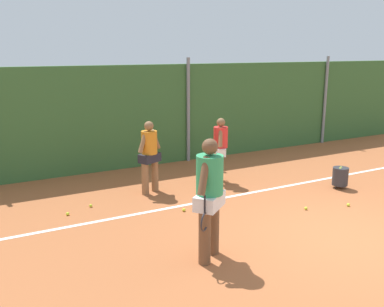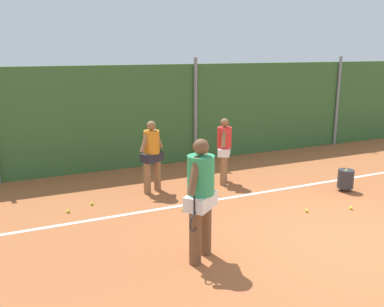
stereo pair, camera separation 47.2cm
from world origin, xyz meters
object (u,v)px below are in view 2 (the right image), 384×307
player_backcourt_far (152,153)px  tennis_ball_3 (183,210)px  tennis_ball_4 (307,211)px  tennis_ball_1 (92,204)px  tennis_ball_6 (351,208)px  tennis_ball_2 (68,211)px  player_foreground_near (201,193)px  player_midcourt (224,147)px  ball_hopper (346,179)px

player_backcourt_far → tennis_ball_3: 1.67m
player_backcourt_far → tennis_ball_4: 3.55m
tennis_ball_1 → tennis_ball_6: same height
player_backcourt_far → tennis_ball_2: bearing=170.6°
player_foreground_near → player_backcourt_far: size_ratio=1.16×
tennis_ball_3 → tennis_ball_6: same height
player_backcourt_far → player_midcourt: bearing=-27.6°
tennis_ball_4 → tennis_ball_6: same height
player_midcourt → tennis_ball_1: 3.36m
player_foreground_near → player_backcourt_far: 3.39m
tennis_ball_4 → tennis_ball_6: (0.91, -0.27, 0.00)m
tennis_ball_4 → player_foreground_near: bearing=-162.9°
tennis_ball_2 → tennis_ball_6: (5.25, -2.24, 0.00)m
player_midcourt → tennis_ball_1: player_midcourt is taller
tennis_ball_2 → tennis_ball_6: bearing=-23.1°
player_midcourt → tennis_ball_4: (0.57, -2.40, -0.86)m
player_foreground_near → player_midcourt: player_foreground_near is taller
player_backcourt_far → ball_hopper: bearing=-48.4°
tennis_ball_2 → tennis_ball_3: size_ratio=1.00×
player_midcourt → tennis_ball_3: (-1.66, -1.30, -0.86)m
player_backcourt_far → tennis_ball_6: 4.38m
ball_hopper → tennis_ball_1: (-5.49, 1.52, -0.26)m
tennis_ball_2 → tennis_ball_4: size_ratio=1.00×
tennis_ball_2 → tennis_ball_6: 5.70m
player_foreground_near → tennis_ball_3: (0.56, 1.95, -1.03)m
tennis_ball_3 → player_midcourt: bearing=38.2°
tennis_ball_4 → tennis_ball_1: bearing=149.9°
tennis_ball_4 → ball_hopper: bearing=22.6°
tennis_ball_6 → tennis_ball_4: bearing=163.8°
player_foreground_near → tennis_ball_2: 3.39m
tennis_ball_4 → player_backcourt_far: bearing=133.3°
player_midcourt → tennis_ball_3: 2.28m
tennis_ball_2 → tennis_ball_4: (4.33, -1.97, 0.00)m
ball_hopper → player_backcourt_far: bearing=155.9°
tennis_ball_6 → player_foreground_near: bearing=-170.9°
ball_hopper → tennis_ball_6: 1.25m
ball_hopper → tennis_ball_2: ball_hopper is taller
player_foreground_near → tennis_ball_4: bearing=158.5°
tennis_ball_3 → tennis_ball_1: bearing=144.7°
tennis_ball_1 → tennis_ball_6: bearing=-27.7°
player_foreground_near → player_backcourt_far: player_foreground_near is taller
tennis_ball_6 → ball_hopper: bearing=51.6°
player_foreground_near → ball_hopper: bearing=160.6°
player_foreground_near → tennis_ball_3: player_foreground_near is taller
player_foreground_near → tennis_ball_6: 3.88m
player_foreground_near → player_midcourt: (2.22, 3.25, -0.18)m
ball_hopper → player_midcourt: bearing=142.8°
player_backcourt_far → tennis_ball_6: player_backcourt_far is taller
ball_hopper → tennis_ball_3: ball_hopper is taller
player_foreground_near → player_backcourt_far: bearing=-135.8°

